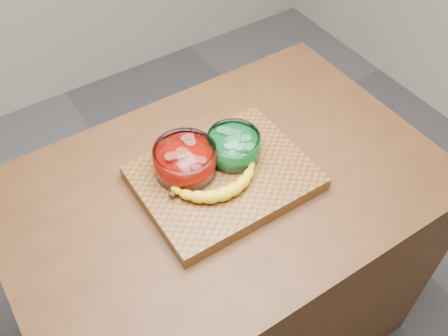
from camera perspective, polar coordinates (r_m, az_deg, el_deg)
ground at (r=2.13m, az=-0.00°, el=-17.42°), size 3.50×3.50×0.00m
counter at (r=1.73m, az=-0.00°, el=-11.30°), size 1.20×0.80×0.90m
cutting_board at (r=1.35m, az=-0.00°, el=-1.13°), size 0.45×0.35×0.04m
bowl_red at (r=1.31m, az=-4.47°, el=0.86°), size 0.17×0.17×0.08m
bowl_green at (r=1.35m, az=1.07°, el=2.51°), size 0.15×0.15×0.07m
banana at (r=1.28m, az=-0.60°, el=-1.72°), size 0.27×0.14×0.04m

